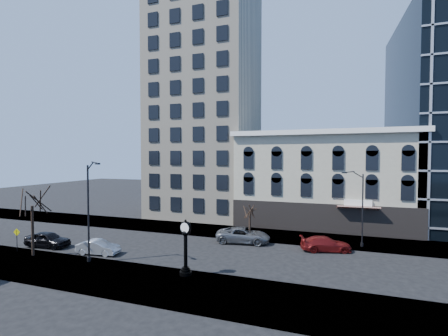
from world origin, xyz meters
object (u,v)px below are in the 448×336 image
(street_lamp_near, at_px, (91,185))
(car_near_b, at_px, (98,247))
(warning_sign, at_px, (17,236))
(car_near_a, at_px, (48,239))
(street_clock, at_px, (186,250))

(street_lamp_near, bearing_deg, car_near_b, 145.59)
(warning_sign, xyz_separation_m, car_near_a, (1.16, 2.36, -0.88))
(warning_sign, height_order, car_near_b, warning_sign)
(street_clock, relative_size, car_near_a, 0.94)
(street_lamp_near, height_order, warning_sign, street_lamp_near)
(car_near_a, xyz_separation_m, car_near_b, (6.52, -0.22, -0.11))
(warning_sign, height_order, car_near_a, warning_sign)
(street_lamp_near, distance_m, warning_sign, 10.50)
(car_near_a, relative_size, car_near_b, 1.13)
(car_near_a, bearing_deg, car_near_b, -97.12)
(street_clock, distance_m, car_near_a, 16.86)
(warning_sign, distance_m, car_near_a, 2.77)
(street_lamp_near, distance_m, car_near_b, 6.75)
(street_clock, relative_size, street_lamp_near, 0.48)
(street_clock, bearing_deg, car_near_b, 179.02)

